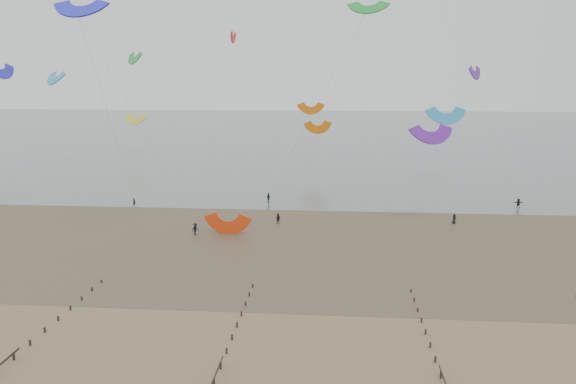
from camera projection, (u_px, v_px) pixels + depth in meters
The scene contains 6 objects.
ground at pixel (193, 333), 53.24m from camera, with size 500.00×500.00×0.00m, color brown.
sea_and_shore at pixel (222, 233), 87.15m from camera, with size 500.00×665.00×0.03m.
kitesurfer_lead at pixel (134, 202), 105.07m from camera, with size 0.56×0.37×1.54m, color black.
kitesurfers at pixel (364, 212), 96.60m from camera, with size 134.43×26.54×1.89m.
grounded_kite at pixel (228, 234), 86.64m from camera, with size 6.28×3.29×4.78m, color red, non-canonical shape.
kites_airborne at pixel (250, 87), 137.57m from camera, with size 215.73×108.00×36.57m.
Camera 1 is at (13.15, -48.50, 23.90)m, focal length 35.00 mm.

